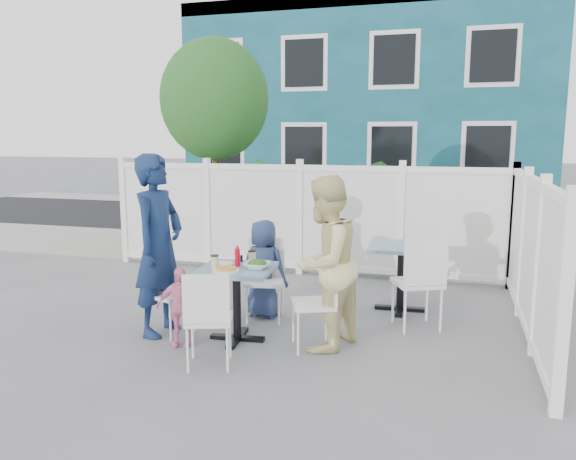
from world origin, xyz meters
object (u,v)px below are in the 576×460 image
(man, at_px, (159,245))
(woman, at_px, (324,263))
(chair_right, at_px, (321,295))
(chair_back, at_px, (265,272))
(boy, at_px, (264,269))
(toddler, at_px, (180,307))
(utility_cabinet, at_px, (161,206))
(chair_left, at_px, (165,286))
(main_table, at_px, (237,284))
(spare_table, at_px, (401,260))
(chair_near, at_px, (208,313))

(man, bearing_deg, woman, -83.43)
(chair_right, distance_m, chair_back, 1.05)
(chair_back, distance_m, boy, 0.06)
(chair_back, relative_size, toddler, 1.15)
(utility_cabinet, bearing_deg, woman, -52.80)
(chair_left, distance_m, chair_back, 1.11)
(utility_cabinet, bearing_deg, man, -67.51)
(main_table, bearing_deg, chair_right, 2.77)
(chair_back, xyz_separation_m, boy, (-0.03, 0.05, 0.03))
(chair_left, relative_size, boy, 0.78)
(main_table, distance_m, chair_left, 0.79)
(chair_left, xyz_separation_m, toddler, (0.31, -0.30, -0.11))
(toddler, bearing_deg, chair_right, -1.61)
(chair_right, height_order, chair_back, chair_right)
(main_table, distance_m, chair_right, 0.84)
(chair_right, distance_m, woman, 0.31)
(chair_back, bearing_deg, chair_right, 127.41)
(spare_table, xyz_separation_m, toddler, (-1.94, -1.72, -0.21))
(woman, xyz_separation_m, boy, (-0.85, 0.73, -0.28))
(toddler, bearing_deg, man, 127.13)
(spare_table, bearing_deg, chair_left, -147.70)
(spare_table, relative_size, toddler, 0.99)
(main_table, bearing_deg, woman, 3.55)
(man, xyz_separation_m, woman, (1.70, 0.07, -0.09))
(chair_left, bearing_deg, chair_back, 149.31)
(chair_near, bearing_deg, boy, 71.79)
(boy, bearing_deg, chair_right, 145.66)
(boy, xyz_separation_m, toddler, (-0.49, -1.07, -0.16))
(man, bearing_deg, chair_left, -60.54)
(spare_table, distance_m, man, 2.74)
(main_table, bearing_deg, man, -179.06)
(chair_back, xyz_separation_m, woman, (0.82, -0.68, 0.31))
(utility_cabinet, xyz_separation_m, main_table, (3.26, -4.41, -0.13))
(main_table, xyz_separation_m, chair_right, (0.84, 0.04, -0.05))
(spare_table, relative_size, chair_right, 0.87)
(chair_back, bearing_deg, boy, -63.48)
(chair_right, relative_size, toddler, 1.15)
(utility_cabinet, height_order, woman, woman)
(boy, bearing_deg, chair_near, 97.68)
(chair_left, bearing_deg, spare_table, 140.50)
(main_table, height_order, spare_table, spare_table)
(woman, relative_size, toddler, 2.13)
(spare_table, xyz_separation_m, chair_right, (-0.62, -1.39, -0.08))
(chair_right, relative_size, boy, 0.81)
(utility_cabinet, bearing_deg, spare_table, -38.48)
(utility_cabinet, bearing_deg, main_table, -59.79)
(chair_right, xyz_separation_m, man, (-1.67, -0.05, 0.40))
(chair_left, height_order, chair_right, chair_right)
(spare_table, xyz_separation_m, chair_back, (-1.42, -0.69, -0.08))
(chair_back, distance_m, chair_near, 1.46)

